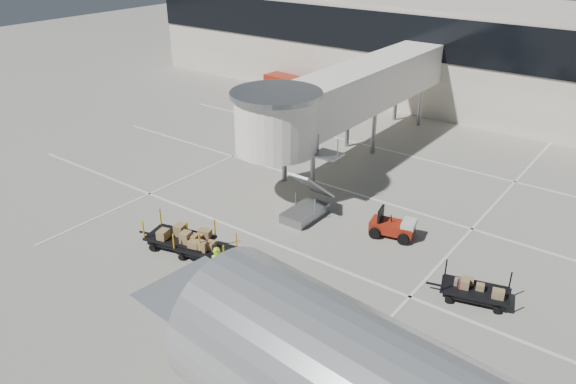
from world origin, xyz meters
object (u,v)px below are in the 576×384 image
object	(u,v)px
box_cart_far	(179,238)
belt_loader	(288,86)
suitcase_cart	(476,291)
ground_worker	(218,267)
baggage_tug	(393,227)
box_cart_near	(207,249)

from	to	relation	value
box_cart_far	belt_loader	size ratio (longest dim) A/B	0.84
suitcase_cart	ground_worker	bearing A→B (deg)	-164.04
baggage_tug	ground_worker	distance (m)	9.05
suitcase_cart	box_cart_far	size ratio (longest dim) A/B	0.85
baggage_tug	box_cart_far	size ratio (longest dim) A/B	0.59
baggage_tug	box_cart_far	distance (m)	10.26
baggage_tug	box_cart_far	xyz separation A→B (m)	(-7.51, -6.99, 0.04)
box_cart_near	belt_loader	size ratio (longest dim) A/B	0.73
box_cart_far	ground_worker	xyz separation A→B (m)	(3.57, -1.15, 0.38)
box_cart_far	belt_loader	world-z (taller)	belt_loader
suitcase_cart	belt_loader	xyz separation A→B (m)	(-23.90, 19.16, 0.38)
ground_worker	belt_loader	world-z (taller)	belt_loader
baggage_tug	box_cart_near	size ratio (longest dim) A/B	0.69
belt_loader	ground_worker	bearing A→B (deg)	-53.34
ground_worker	belt_loader	bearing A→B (deg)	94.59
ground_worker	belt_loader	size ratio (longest dim) A/B	0.40
box_cart_far	baggage_tug	bearing A→B (deg)	28.02
box_cart_near	box_cart_far	distance (m)	1.67
suitcase_cart	box_cart_near	xyz separation A→B (m)	(-10.91, -4.24, 0.06)
baggage_tug	belt_loader	distance (m)	25.06
box_cart_near	box_cart_far	world-z (taller)	box_cart_far
box_cart_near	ground_worker	size ratio (longest dim) A/B	1.81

